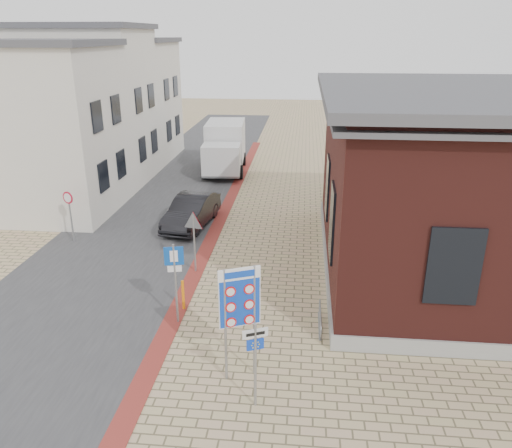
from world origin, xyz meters
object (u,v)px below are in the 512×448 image
at_px(box_truck, 225,147).
at_px(parking_sign, 175,270).
at_px(border_sign, 240,300).
at_px(bollard, 183,295).
at_px(sedan, 192,211).
at_px(essen_sign, 255,353).

distance_m(box_truck, parking_sign, 18.65).
height_order(box_truck, parking_sign, box_truck).
relative_size(border_sign, bollard, 3.03).
distance_m(border_sign, bollard, 4.33).
distance_m(box_truck, bollard, 17.88).
distance_m(sedan, box_truck, 10.21).
height_order(essen_sign, bollard, essen_sign).
bearing_deg(essen_sign, box_truck, 78.29).
xyz_separation_m(border_sign, parking_sign, (-2.30, 2.42, -0.46)).
relative_size(box_truck, border_sign, 1.92).
bearing_deg(box_truck, bollard, -89.32).
bearing_deg(essen_sign, border_sign, 92.24).
bearing_deg(parking_sign, sedan, 86.36).
height_order(border_sign, parking_sign, border_sign).
height_order(sedan, border_sign, border_sign).
bearing_deg(box_truck, border_sign, -83.84).
relative_size(sedan, box_truck, 0.72).
bearing_deg(bollard, essen_sign, -56.93).
bearing_deg(essen_sign, parking_sign, 106.16).
relative_size(sedan, bollard, 4.19).
bearing_deg(border_sign, sedan, 86.15).
xyz_separation_m(sedan, parking_sign, (1.40, -8.42, 1.11)).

